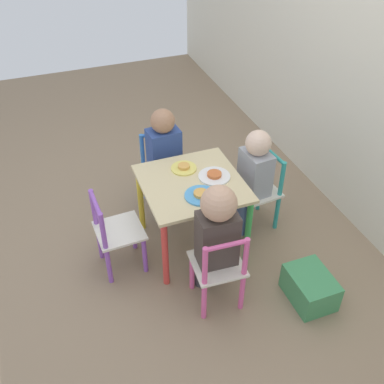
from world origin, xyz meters
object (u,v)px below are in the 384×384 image
(plate_right, at_px, (201,195))
(plate_left, at_px, (184,168))
(chair_pink, at_px, (219,269))
(child_left, at_px, (165,153))
(plate_back, at_px, (214,176))
(chair_blue, at_px, (163,171))
(storage_bin, at_px, (310,287))
(kids_table, at_px, (192,192))
(child_back, at_px, (253,173))
(child_right, at_px, (216,232))
(chair_purple, at_px, (116,234))
(chair_teal, at_px, (259,191))

(plate_right, xyz_separation_m, plate_left, (-0.28, 0.00, -0.00))
(chair_pink, xyz_separation_m, child_left, (-0.88, -0.00, 0.18))
(plate_back, xyz_separation_m, plate_left, (-0.14, -0.14, 0.00))
(chair_blue, xyz_separation_m, plate_right, (0.61, 0.03, 0.24))
(chair_pink, xyz_separation_m, storage_bin, (0.16, 0.48, -0.17))
(kids_table, height_order, plate_right, plate_right)
(child_back, relative_size, plate_right, 3.92)
(child_right, bearing_deg, chair_purple, -37.74)
(chair_purple, relative_size, plate_right, 2.89)
(kids_table, xyz_separation_m, child_back, (-0.04, 0.41, 0.01))
(kids_table, height_order, child_left, child_left)
(chair_purple, distance_m, child_right, 0.63)
(storage_bin, bearing_deg, chair_purple, -123.51)
(child_left, relative_size, plate_left, 4.85)
(plate_back, height_order, plate_left, same)
(chair_pink, relative_size, chair_purple, 1.00)
(chair_pink, relative_size, child_right, 0.69)
(plate_back, bearing_deg, plate_left, -135.00)
(child_right, xyz_separation_m, storage_bin, (0.22, 0.48, -0.38))
(chair_pink, distance_m, plate_left, 0.65)
(child_right, relative_size, storage_bin, 2.68)
(plate_left, distance_m, storage_bin, 0.98)
(chair_teal, distance_m, plate_back, 0.41)
(chair_teal, relative_size, chair_purple, 1.00)
(chair_pink, xyz_separation_m, chair_blue, (-0.94, -0.01, 0.00))
(child_left, bearing_deg, plate_back, -71.93)
(chair_teal, distance_m, child_right, 0.70)
(child_left, bearing_deg, chair_teal, -40.56)
(plate_left, bearing_deg, chair_teal, 78.42)
(kids_table, bearing_deg, chair_purple, -87.41)
(child_back, height_order, plate_back, child_back)
(kids_table, distance_m, plate_left, 0.16)
(plate_back, relative_size, plate_left, 1.22)
(plate_right, bearing_deg, child_left, -176.84)
(kids_table, relative_size, child_back, 0.81)
(chair_pink, distance_m, plate_right, 0.41)
(chair_blue, height_order, plate_right, chair_blue)
(child_right, distance_m, plate_back, 0.44)
(plate_back, bearing_deg, chair_pink, -19.37)
(child_right, bearing_deg, child_back, -130.60)
(storage_bin, bearing_deg, child_right, -114.87)
(chair_pink, height_order, child_right, child_right)
(child_right, xyz_separation_m, child_left, (-0.82, -0.01, -0.03))
(plate_back, bearing_deg, child_left, -157.72)
(chair_blue, bearing_deg, plate_right, -90.95)
(plate_back, distance_m, storage_bin, 0.82)
(chair_blue, height_order, child_right, child_right)
(chair_teal, height_order, chair_blue, same)
(chair_purple, bearing_deg, child_right, -133.75)
(child_left, xyz_separation_m, plate_right, (0.55, 0.03, 0.06))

